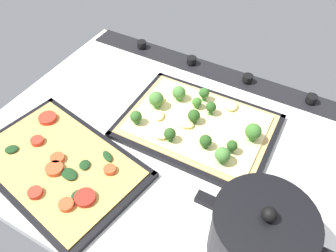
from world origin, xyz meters
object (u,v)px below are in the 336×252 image
Objects in this scene: broccoli_pizza at (197,123)px; baking_tray_back at (59,165)px; cooking_pot at (259,236)px; baking_tray_front at (198,127)px; veggie_pizza_back at (58,164)px.

broccoli_pizza is 0.83× the size of baking_tray_back.
cooking_pot reaches higher than broccoli_pizza.
veggie_pizza_back is (21.46, 25.17, 0.72)cm from baking_tray_front.
veggie_pizza_back is at bearing 49.54° from baking_tray_front.
broccoli_pizza reaches higher than baking_tray_back.
cooking_pot is at bearing 134.41° from broccoli_pizza.
broccoli_pizza is 31.68cm from cooking_pot.
cooking_pot reaches higher than baking_tray_front.
baking_tray_front is at bearing -137.74° from broccoli_pizza.
baking_tray_back is 1.71× the size of cooking_pot.
baking_tray_front is 31.92cm from cooking_pot.
baking_tray_front and baking_tray_back have the same top height.
baking_tray_back is at bearing 3.30° from cooking_pot.
baking_tray_front is 1.53× the size of cooking_pot.
cooking_pot reaches higher than baking_tray_back.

